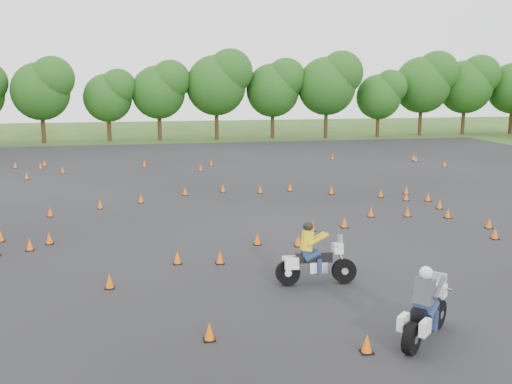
# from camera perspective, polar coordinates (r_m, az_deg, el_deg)

# --- Properties ---
(ground) EXTENTS (140.00, 140.00, 0.00)m
(ground) POSITION_cam_1_polar(r_m,az_deg,el_deg) (23.52, 1.88, -4.72)
(ground) COLOR #2D5119
(ground) RESTS_ON ground
(asphalt_pad) EXTENTS (62.00, 62.00, 0.00)m
(asphalt_pad) POSITION_cam_1_polar(r_m,az_deg,el_deg) (29.22, -0.75, -1.56)
(asphalt_pad) COLOR black
(asphalt_pad) RESTS_ON ground
(treeline) EXTENTS (87.02, 32.36, 10.18)m
(treeline) POSITION_cam_1_polar(r_m,az_deg,el_deg) (57.21, -3.51, 9.26)
(treeline) COLOR #1E4B15
(treeline) RESTS_ON ground
(traffic_cones) EXTENTS (36.43, 33.39, 0.45)m
(traffic_cones) POSITION_cam_1_polar(r_m,az_deg,el_deg) (28.70, -0.59, -1.33)
(traffic_cones) COLOR #EA5909
(traffic_cones) RESTS_ON asphalt_pad
(rider_grey) EXTENTS (2.44, 2.33, 1.99)m
(rider_grey) POSITION_cam_1_polar(r_m,az_deg,el_deg) (15.01, 16.68, -10.53)
(rider_grey) COLOR #3F4147
(rider_grey) RESTS_ON ground
(rider_yellow) EXTENTS (2.67, 1.02, 2.01)m
(rider_yellow) POSITION_cam_1_polar(r_m,az_deg,el_deg) (18.22, 6.11, -6.21)
(rider_yellow) COLOR gold
(rider_yellow) RESTS_ON ground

